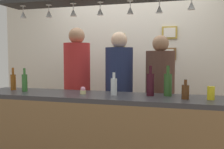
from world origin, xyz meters
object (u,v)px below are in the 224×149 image
person_left_red_shirt (77,82)px  person_right_brown_shirt (160,91)px  bottle_wine_dark_red (150,84)px  drink_can (211,93)px  cupcake (83,91)px  picture_frame_crest (119,42)px  picture_frame_lower_pair (166,54)px  bottle_beer_green_import (25,82)px  bottle_beer_brown_stubby (185,91)px  picture_frame_upper_small (170,32)px  bottle_beer_amber_tall (13,81)px  bottle_soda_clear (114,86)px  person_middle_navy_shirt (119,87)px  bottle_champagne_green (168,84)px

person_left_red_shirt → person_right_brown_shirt: (1.07, 0.00, -0.08)m
bottle_wine_dark_red → drink_can: 0.57m
cupcake → picture_frame_crest: (0.02, 1.42, 0.57)m
cupcake → person_right_brown_shirt: bearing=40.4°
picture_frame_lower_pair → person_left_red_shirt: bearing=-143.2°
bottle_beer_green_import → picture_frame_crest: size_ratio=1.00×
bottle_beer_brown_stubby → picture_frame_upper_small: (-0.24, 1.44, 0.67)m
drink_can → cupcake: drink_can is taller
bottle_beer_amber_tall → bottle_wine_dark_red: bearing=0.2°
bottle_beer_amber_tall → bottle_soda_clear: (1.23, -0.06, -0.01)m
drink_can → cupcake: 1.24m
bottle_beer_brown_stubby → picture_frame_crest: 1.83m
person_middle_navy_shirt → bottle_champagne_green: bearing=-38.5°
bottle_beer_amber_tall → picture_frame_crest: (0.92, 1.34, 0.51)m
bottle_beer_amber_tall → bottle_champagne_green: bottle_champagne_green is taller
person_right_brown_shirt → person_middle_navy_shirt: bearing=180.0°
picture_frame_upper_small → drink_can: bearing=-72.0°
bottle_wine_dark_red → person_left_red_shirt: bearing=152.3°
bottle_beer_green_import → picture_frame_upper_small: bearing=43.4°
drink_can → bottle_beer_green_import: bearing=179.6°
bottle_soda_clear → picture_frame_crest: 1.52m
person_left_red_shirt → drink_can: person_left_red_shirt is taller
bottle_beer_green_import → picture_frame_upper_small: 2.14m
person_right_brown_shirt → bottle_beer_green_import: bearing=-157.0°
person_left_red_shirt → cupcake: (0.34, -0.62, -0.02)m
person_right_brown_shirt → picture_frame_crest: picture_frame_crest is taller
bottle_wine_dark_red → picture_frame_upper_small: (0.10, 1.33, 0.62)m
picture_frame_crest → picture_frame_upper_small: (0.76, 0.00, 0.13)m
person_right_brown_shirt → bottle_beer_amber_tall: 1.72m
person_right_brown_shirt → picture_frame_upper_small: 1.10m
bottle_beer_amber_tall → bottle_wine_dark_red: bottle_wine_dark_red is taller
person_left_red_shirt → drink_can: size_ratio=14.47×
bottle_wine_dark_red → bottle_beer_green_import: size_ratio=1.15×
bottle_beer_green_import → picture_frame_crest: bearing=62.7°
bottle_beer_brown_stubby → person_left_red_shirt: bearing=154.6°
person_right_brown_shirt → bottle_beer_brown_stubby: (0.29, -0.64, 0.09)m
person_right_brown_shirt → bottle_beer_green_import: size_ratio=6.33×
bottle_beer_green_import → bottle_soda_clear: bearing=0.4°
person_right_brown_shirt → bottle_wine_dark_red: person_right_brown_shirt is taller
bottle_soda_clear → picture_frame_upper_small: size_ratio=1.05×
bottle_beer_amber_tall → picture_frame_lower_pair: picture_frame_lower_pair is taller
bottle_beer_brown_stubby → bottle_champagne_green: size_ratio=0.60×
bottle_beer_amber_tall → bottle_beer_brown_stubby: bottle_beer_amber_tall is taller
bottle_beer_brown_stubby → bottle_champagne_green: 0.23m
bottle_beer_amber_tall → cupcake: (0.90, -0.08, -0.06)m
person_right_brown_shirt → picture_frame_upper_small: (0.05, 0.80, 0.75)m
bottle_beer_brown_stubby → picture_frame_upper_small: size_ratio=0.82×
person_right_brown_shirt → bottle_soda_clear: size_ratio=7.15×
bottle_beer_amber_tall → bottle_wine_dark_red: size_ratio=0.87×
bottle_soda_clear → picture_frame_crest: (-0.31, 1.40, 0.51)m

